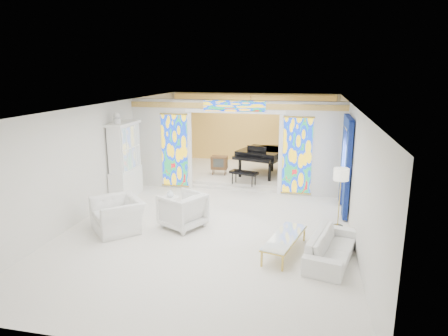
% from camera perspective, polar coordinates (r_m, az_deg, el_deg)
% --- Properties ---
extents(floor, '(12.00, 12.00, 0.00)m').
position_cam_1_polar(floor, '(11.56, -0.37, -6.05)').
color(floor, white).
rests_on(floor, ground).
extents(ceiling, '(7.00, 12.00, 0.02)m').
position_cam_1_polar(ceiling, '(10.91, -0.39, 8.94)').
color(ceiling, silver).
rests_on(ceiling, wall_back).
extents(wall_back, '(7.00, 0.02, 3.00)m').
position_cam_1_polar(wall_back, '(16.95, 4.06, 5.55)').
color(wall_back, silver).
rests_on(wall_back, floor).
extents(wall_front, '(7.00, 0.02, 3.00)m').
position_cam_1_polar(wall_front, '(5.72, -13.85, -11.72)').
color(wall_front, silver).
rests_on(wall_front, floor).
extents(wall_left, '(0.02, 12.00, 3.00)m').
position_cam_1_polar(wall_left, '(12.37, -16.43, 1.92)').
color(wall_left, silver).
rests_on(wall_left, floor).
extents(wall_right, '(0.02, 12.00, 3.00)m').
position_cam_1_polar(wall_right, '(10.94, 17.81, 0.32)').
color(wall_right, silver).
rests_on(wall_right, floor).
extents(partition_wall, '(7.00, 0.22, 3.00)m').
position_cam_1_polar(partition_wall, '(13.02, 1.54, 3.76)').
color(partition_wall, silver).
rests_on(partition_wall, floor).
extents(stained_glass_left, '(0.90, 0.04, 2.40)m').
position_cam_1_polar(stained_glass_left, '(13.51, -7.06, 2.50)').
color(stained_glass_left, gold).
rests_on(stained_glass_left, partition_wall).
extents(stained_glass_right, '(0.90, 0.04, 2.40)m').
position_cam_1_polar(stained_glass_right, '(12.78, 10.42, 1.72)').
color(stained_glass_right, gold).
rests_on(stained_glass_right, partition_wall).
extents(stained_glass_transom, '(2.00, 0.04, 0.34)m').
position_cam_1_polar(stained_glass_transom, '(12.77, 1.48, 8.84)').
color(stained_glass_transom, gold).
rests_on(stained_glass_transom, partition_wall).
extents(alcove_platform, '(6.80, 3.80, 0.18)m').
position_cam_1_polar(alcove_platform, '(15.39, 2.95, -0.64)').
color(alcove_platform, white).
rests_on(alcove_platform, floor).
extents(gold_curtain_back, '(6.70, 0.10, 2.90)m').
position_cam_1_polar(gold_curtain_back, '(16.83, 4.00, 5.49)').
color(gold_curtain_back, '#E5B64F').
rests_on(gold_curtain_back, wall_back).
extents(chandelier, '(0.48, 0.48, 0.30)m').
position_cam_1_polar(chandelier, '(14.83, 3.78, 8.46)').
color(chandelier, '#B89A40').
rests_on(chandelier, ceiling).
extents(blue_drapes, '(0.14, 1.85, 2.65)m').
position_cam_1_polar(blue_drapes, '(11.60, 17.04, 1.51)').
color(blue_drapes, navy).
rests_on(blue_drapes, wall_right).
extents(china_cabinet, '(0.56, 1.46, 2.72)m').
position_cam_1_polar(china_cabinet, '(12.82, -13.95, 0.98)').
color(china_cabinet, white).
rests_on(china_cabinet, floor).
extents(armchair_left, '(1.66, 1.66, 0.81)m').
position_cam_1_polar(armchair_left, '(10.38, -14.96, -6.50)').
color(armchair_left, white).
rests_on(armchair_left, floor).
extents(armchair_right, '(1.32, 1.31, 0.90)m').
position_cam_1_polar(armchair_right, '(10.28, -5.94, -6.04)').
color(armchair_right, white).
rests_on(armchair_right, floor).
extents(sofa, '(1.24, 2.12, 0.58)m').
position_cam_1_polar(sofa, '(8.88, 15.12, -10.86)').
color(sofa, white).
rests_on(sofa, floor).
extents(side_table, '(0.55, 0.55, 0.57)m').
position_cam_1_polar(side_table, '(11.06, -7.62, -5.07)').
color(side_table, white).
rests_on(side_table, floor).
extents(vase, '(0.25, 0.25, 0.21)m').
position_cam_1_polar(vase, '(10.96, -7.67, -3.58)').
color(vase, white).
rests_on(vase, side_table).
extents(coffee_table, '(0.95, 1.82, 0.39)m').
position_cam_1_polar(coffee_table, '(8.96, 8.68, -9.83)').
color(coffee_table, white).
rests_on(coffee_table, floor).
extents(floor_lamp, '(0.40, 0.40, 1.55)m').
position_cam_1_polar(floor_lamp, '(10.41, 16.38, -1.27)').
color(floor_lamp, '#B89A40').
rests_on(floor_lamp, floor).
extents(grand_piano, '(2.35, 3.01, 1.15)m').
position_cam_1_polar(grand_piano, '(14.67, 6.27, 2.06)').
color(grand_piano, black).
rests_on(grand_piano, alcove_platform).
extents(tv_console, '(0.61, 0.44, 0.68)m').
position_cam_1_polar(tv_console, '(14.65, -0.68, 0.77)').
color(tv_console, brown).
rests_on(tv_console, alcove_platform).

